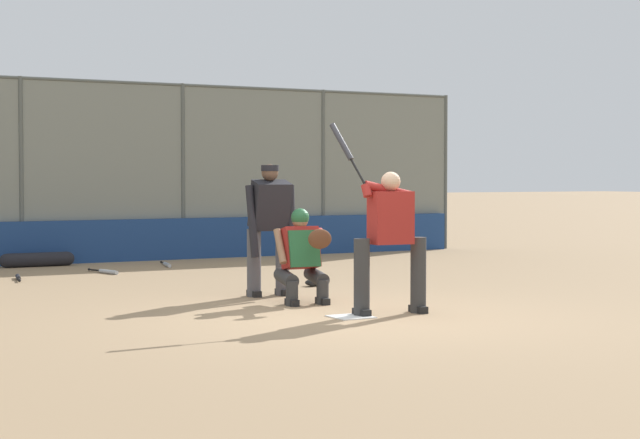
% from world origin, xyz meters
% --- Properties ---
extents(ground_plane, '(160.00, 160.00, 0.00)m').
position_xyz_m(ground_plane, '(0.00, 0.00, 0.00)').
color(ground_plane, '#9E7F5B').
extents(home_plate_marker, '(0.43, 0.43, 0.01)m').
position_xyz_m(home_plate_marker, '(0.00, 0.00, 0.01)').
color(home_plate_marker, white).
rests_on(home_plate_marker, ground_plane).
extents(backstop_fence, '(15.35, 0.08, 3.34)m').
position_xyz_m(backstop_fence, '(-0.00, -8.95, 1.76)').
color(backstop_fence, '#515651').
rests_on(backstop_fence, ground_plane).
extents(padding_wall, '(14.97, 0.18, 0.77)m').
position_xyz_m(padding_wall, '(0.00, -8.85, 0.39)').
color(padding_wall, navy).
rests_on(padding_wall, ground_plane).
extents(bleachers_beyond, '(10.69, 1.95, 1.16)m').
position_xyz_m(bleachers_beyond, '(0.46, -11.10, 0.38)').
color(bleachers_beyond, slate).
rests_on(bleachers_beyond, ground_plane).
extents(batter_at_plate, '(1.00, 0.67, 2.18)m').
position_xyz_m(batter_at_plate, '(-0.51, -0.01, 0.88)').
color(batter_at_plate, '#333333').
rests_on(batter_at_plate, ground_plane).
extents(catcher_behind_plate, '(0.63, 0.76, 1.17)m').
position_xyz_m(catcher_behind_plate, '(-0.13, -1.40, 0.61)').
color(catcher_behind_plate, '#333333').
rests_on(catcher_behind_plate, ground_plane).
extents(umpire_home, '(0.70, 0.45, 1.72)m').
position_xyz_m(umpire_home, '(-0.13, -2.32, 0.93)').
color(umpire_home, '#4C4C51').
rests_on(umpire_home, ground_plane).
extents(spare_bat_near_backstop, '(0.20, 0.80, 0.07)m').
position_xyz_m(spare_bat_near_backstop, '(2.23, -6.18, 0.03)').
color(spare_bat_near_backstop, black).
rests_on(spare_bat_near_backstop, ground_plane).
extents(spare_bat_by_padding, '(0.22, 0.87, 0.07)m').
position_xyz_m(spare_bat_by_padding, '(-0.62, -7.44, 0.03)').
color(spare_bat_by_padding, black).
rests_on(spare_bat_by_padding, ground_plane).
extents(spare_bat_third_base_side, '(0.26, 0.86, 0.07)m').
position_xyz_m(spare_bat_third_base_side, '(0.74, -6.56, 0.03)').
color(spare_bat_third_base_side, black).
rests_on(spare_bat_third_base_side, ground_plane).
extents(fielding_glove_on_dirt, '(0.29, 0.22, 0.11)m').
position_xyz_m(fielding_glove_on_dirt, '(-1.26, -3.18, 0.05)').
color(fielding_glove_on_dirt, black).
rests_on(fielding_glove_on_dirt, ground_plane).
extents(equipment_bag_dugout_side, '(1.30, 0.25, 0.25)m').
position_xyz_m(equipment_bag_dugout_side, '(1.39, -8.43, 0.12)').
color(equipment_bag_dugout_side, black).
rests_on(equipment_bag_dugout_side, ground_plane).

